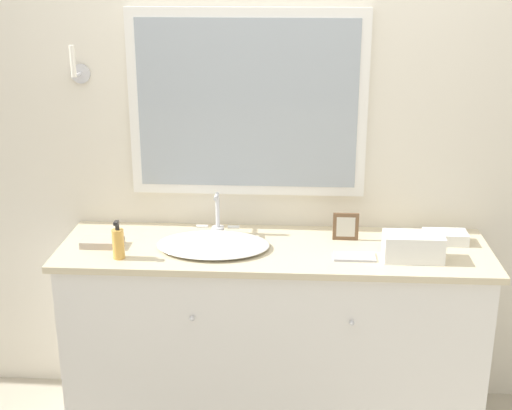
{
  "coord_description": "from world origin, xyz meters",
  "views": [
    {
      "loc": [
        0.09,
        -2.69,
        2.14
      ],
      "look_at": [
        -0.08,
        0.29,
        1.11
      ],
      "focal_mm": 50.0,
      "sensor_mm": 36.0,
      "label": 1
    }
  ],
  "objects_px": {
    "appliance_box": "(413,247)",
    "picture_frame": "(346,227)",
    "soap_bottle": "(118,243)",
    "sink_basin": "(213,244)"
  },
  "relations": [
    {
      "from": "soap_bottle",
      "to": "picture_frame",
      "type": "bearing_deg",
      "value": 15.44
    },
    {
      "from": "appliance_box",
      "to": "picture_frame",
      "type": "distance_m",
      "value": 0.35
    },
    {
      "from": "appliance_box",
      "to": "picture_frame",
      "type": "bearing_deg",
      "value": 142.4
    },
    {
      "from": "soap_bottle",
      "to": "appliance_box",
      "type": "distance_m",
      "value": 1.27
    },
    {
      "from": "soap_bottle",
      "to": "appliance_box",
      "type": "bearing_deg",
      "value": 2.76
    },
    {
      "from": "sink_basin",
      "to": "picture_frame",
      "type": "xyz_separation_m",
      "value": [
        0.6,
        0.13,
        0.05
      ]
    },
    {
      "from": "sink_basin",
      "to": "picture_frame",
      "type": "relative_size",
      "value": 3.89
    },
    {
      "from": "soap_bottle",
      "to": "appliance_box",
      "type": "xyz_separation_m",
      "value": [
        1.27,
        0.06,
        -0.01
      ]
    },
    {
      "from": "soap_bottle",
      "to": "picture_frame",
      "type": "distance_m",
      "value": 1.03
    },
    {
      "from": "appliance_box",
      "to": "sink_basin",
      "type": "bearing_deg",
      "value": 174.65
    }
  ]
}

